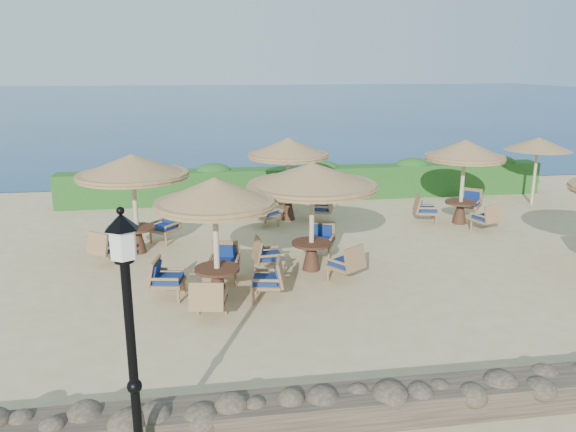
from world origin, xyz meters
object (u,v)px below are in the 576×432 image
(cafe_set_4, at_px, (288,163))
(cafe_set_3, at_px, (133,178))
(lamp_post, at_px, (132,359))
(cafe_set_5, at_px, (464,166))
(cafe_set_1, at_px, (312,191))
(extra_parasol, at_px, (538,144))
(cafe_set_0, at_px, (215,221))

(cafe_set_4, bearing_deg, cafe_set_3, -149.51)
(lamp_post, relative_size, cafe_set_5, 1.22)
(cafe_set_4, xyz_separation_m, cafe_set_5, (5.30, -1.25, -0.04))
(cafe_set_4, bearing_deg, cafe_set_5, -13.26)
(cafe_set_1, distance_m, cafe_set_3, 4.76)
(cafe_set_3, bearing_deg, cafe_set_4, 30.49)
(extra_parasol, relative_size, cafe_set_5, 0.89)
(extra_parasol, bearing_deg, lamp_post, -136.40)
(cafe_set_5, bearing_deg, lamp_post, -131.60)
(extra_parasol, distance_m, cafe_set_3, 13.90)
(lamp_post, xyz_separation_m, cafe_set_3, (-0.88, 8.63, 0.48))
(cafe_set_3, height_order, cafe_set_5, same)
(cafe_set_3, relative_size, cafe_set_5, 1.07)
(lamp_post, distance_m, cafe_set_1, 7.49)
(cafe_set_0, relative_size, cafe_set_1, 0.93)
(cafe_set_1, xyz_separation_m, cafe_set_5, (5.45, 3.38, -0.15))
(cafe_set_0, height_order, cafe_set_4, same)
(lamp_post, height_order, cafe_set_0, lamp_post)
(lamp_post, distance_m, cafe_set_4, 11.83)
(lamp_post, bearing_deg, cafe_set_3, 95.83)
(cafe_set_0, height_order, cafe_set_3, same)
(cafe_set_1, xyz_separation_m, cafe_set_4, (0.15, 4.62, -0.12))
(extra_parasol, height_order, cafe_set_0, cafe_set_0)
(cafe_set_3, bearing_deg, extra_parasol, 14.03)
(extra_parasol, distance_m, cafe_set_4, 9.04)
(lamp_post, distance_m, extra_parasol, 17.41)
(cafe_set_1, bearing_deg, cafe_set_5, 31.79)
(cafe_set_1, xyz_separation_m, cafe_set_3, (-4.33, 1.99, 0.05))
(extra_parasol, xyz_separation_m, cafe_set_4, (-9.01, -0.73, -0.31))
(extra_parasol, height_order, cafe_set_1, cafe_set_1)
(cafe_set_0, bearing_deg, cafe_set_3, 120.30)
(lamp_post, xyz_separation_m, cafe_set_0, (1.12, 5.20, 0.19))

